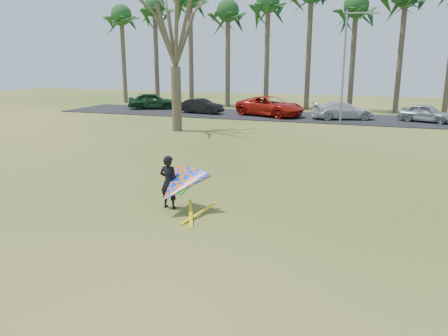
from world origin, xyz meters
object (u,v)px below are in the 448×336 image
(car_3, at_px, (342,110))
(kite_flyer, at_px, (177,185))
(car_1, at_px, (201,106))
(car_4, at_px, (426,113))
(streetlight, at_px, (346,62))
(car_2, at_px, (270,106))
(bare_tree_left, at_px, (175,23))
(car_0, at_px, (152,101))

(car_3, bearing_deg, kite_flyer, 153.33)
(kite_flyer, bearing_deg, car_1, 110.98)
(car_4, bearing_deg, car_3, 115.55)
(streetlight, xyz_separation_m, car_2, (-6.12, 2.47, -3.59))
(streetlight, distance_m, car_3, 4.42)
(streetlight, relative_size, car_4, 2.03)
(car_2, bearing_deg, car_4, -67.11)
(car_2, bearing_deg, car_1, 112.79)
(streetlight, bearing_deg, car_4, 25.96)
(streetlight, distance_m, car_1, 13.04)
(streetlight, relative_size, car_3, 1.67)
(streetlight, relative_size, kite_flyer, 3.35)
(bare_tree_left, relative_size, car_2, 1.66)
(streetlight, height_order, car_1, streetlight)
(car_2, height_order, car_4, car_2)
(bare_tree_left, relative_size, car_1, 2.50)
(car_4, relative_size, kite_flyer, 1.65)
(bare_tree_left, bearing_deg, kite_flyer, -64.25)
(car_0, xyz_separation_m, car_2, (11.93, -1.52, 0.03))
(streetlight, bearing_deg, kite_flyer, -98.17)
(car_2, bearing_deg, car_0, 103.79)
(bare_tree_left, distance_m, car_1, 11.37)
(bare_tree_left, height_order, kite_flyer, bare_tree_left)
(car_1, xyz_separation_m, car_3, (12.03, 0.11, 0.06))
(car_2, distance_m, car_4, 11.98)
(car_2, distance_m, car_3, 5.89)
(car_1, bearing_deg, kite_flyer, -151.74)
(streetlight, xyz_separation_m, car_4, (5.85, 2.85, -3.73))
(bare_tree_left, height_order, car_1, bare_tree_left)
(car_4, bearing_deg, streetlight, 137.27)
(streetlight, bearing_deg, car_1, 169.45)
(car_3, relative_size, kite_flyer, 2.01)
(car_3, height_order, kite_flyer, kite_flyer)
(car_3, height_order, car_4, car_3)
(bare_tree_left, relative_size, car_0, 2.13)
(car_0, bearing_deg, bare_tree_left, -168.60)
(car_3, bearing_deg, car_0, 65.02)
(bare_tree_left, xyz_separation_m, car_1, (-2.11, 9.28, -6.22))
(streetlight, bearing_deg, car_2, 158.04)
(streetlight, xyz_separation_m, car_1, (-12.27, 2.28, -3.77))
(car_2, bearing_deg, car_3, -69.62)
(car_1, distance_m, car_2, 6.15)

